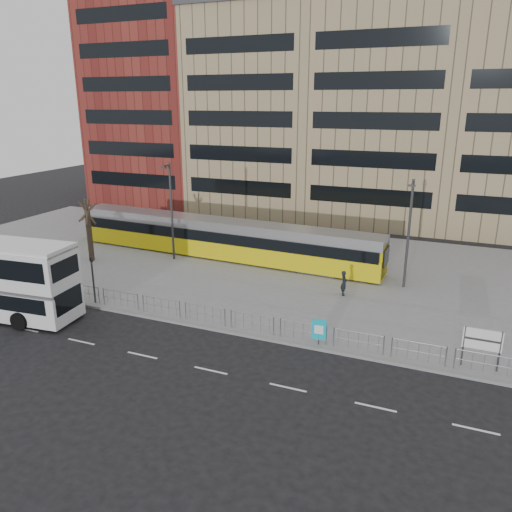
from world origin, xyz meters
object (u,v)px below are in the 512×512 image
at_px(lamp_post_west, 171,208).
at_px(bare_tree, 86,197).
at_px(traffic_light_west, 93,274).
at_px(tram, 221,238).
at_px(lamp_post_east, 409,230).
at_px(ad_panel, 319,330).
at_px(station_sign, 482,342).
at_px(pedestrian, 344,283).

distance_m(lamp_post_west, bare_tree, 6.73).
bearing_deg(traffic_light_west, tram, 99.61).
bearing_deg(tram, lamp_post_east, -2.92).
height_order(ad_panel, lamp_post_east, lamp_post_east).
relative_size(ad_panel, lamp_post_west, 0.18).
bearing_deg(lamp_post_east, station_sign, -64.68).
relative_size(traffic_light_west, lamp_post_west, 0.39).
distance_m(tram, lamp_post_east, 15.24).
bearing_deg(ad_panel, pedestrian, 88.40).
bearing_deg(lamp_post_west, station_sign, -22.18).
xyz_separation_m(tram, lamp_post_east, (14.95, -1.49, 2.56)).
bearing_deg(station_sign, tram, 149.84).
bearing_deg(lamp_post_west, pedestrian, -9.47).
relative_size(traffic_light_west, bare_tree, 0.44).
distance_m(ad_panel, lamp_post_east, 11.54).
relative_size(station_sign, lamp_post_east, 0.27).
bearing_deg(station_sign, traffic_light_west, -178.64).
distance_m(tram, lamp_post_west, 4.80).
height_order(ad_panel, lamp_post_west, lamp_post_west).
bearing_deg(ad_panel, station_sign, -0.22).
bearing_deg(pedestrian, ad_panel, 165.61).
height_order(tram, pedestrian, tram).
relative_size(tram, bare_tree, 3.85).
relative_size(tram, traffic_light_west, 8.72).
bearing_deg(ad_panel, lamp_post_west, 142.02).
distance_m(station_sign, lamp_post_west, 25.02).
distance_m(station_sign, bare_tree, 30.06).
bearing_deg(pedestrian, lamp_post_west, 63.23).
height_order(tram, lamp_post_west, lamp_post_west).
bearing_deg(traffic_light_west, station_sign, 25.66).
relative_size(station_sign, bare_tree, 0.29).
relative_size(station_sign, traffic_light_west, 0.67).
bearing_deg(station_sign, ad_panel, -175.57).
distance_m(pedestrian, lamp_post_west, 15.31).
bearing_deg(ad_panel, lamp_post_east, 68.75).
height_order(lamp_post_east, bare_tree, lamp_post_east).
bearing_deg(bare_tree, traffic_light_west, -48.80).
distance_m(pedestrian, lamp_post_east, 5.75).
bearing_deg(bare_tree, lamp_post_west, 24.51).
height_order(station_sign, lamp_post_east, lamp_post_east).
relative_size(tram, lamp_post_east, 3.57).
height_order(pedestrian, bare_tree, bare_tree).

